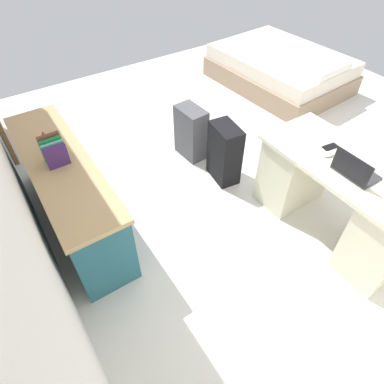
% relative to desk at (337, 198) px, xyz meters
% --- Properties ---
extents(ground_plane, '(5.99, 5.99, 0.00)m').
position_rel_desk_xyz_m(ground_plane, '(1.20, -0.21, -0.39)').
color(ground_plane, silver).
extents(desk, '(1.44, 0.66, 0.76)m').
position_rel_desk_xyz_m(desk, '(0.00, 0.00, 0.00)').
color(desk, beige).
rests_on(desk, ground_plane).
extents(credenza, '(1.80, 0.48, 0.74)m').
position_rel_desk_xyz_m(credenza, '(1.36, 1.90, -0.03)').
color(credenza, '#235B6B').
rests_on(credenza, ground_plane).
extents(bed, '(1.99, 1.52, 0.58)m').
position_rel_desk_xyz_m(bed, '(2.31, -1.61, -0.15)').
color(bed, gray).
rests_on(bed, ground_plane).
extents(suitcase_black, '(0.39, 0.27, 0.64)m').
position_rel_desk_xyz_m(suitcase_black, '(1.10, 0.37, -0.08)').
color(suitcase_black, black).
rests_on(suitcase_black, ground_plane).
extents(suitcase_spare_grey, '(0.37, 0.24, 0.60)m').
position_rel_desk_xyz_m(suitcase_spare_grey, '(1.62, 0.44, -0.10)').
color(suitcase_spare_grey, '#4C4C51').
rests_on(suitcase_spare_grey, ground_plane).
extents(laptop, '(0.31, 0.22, 0.21)m').
position_rel_desk_xyz_m(laptop, '(-0.08, 0.09, 0.41)').
color(laptop, '#333338').
rests_on(laptop, desk).
extents(computer_mouse, '(0.06, 0.10, 0.03)m').
position_rel_desk_xyz_m(computer_mouse, '(0.18, 0.05, 0.38)').
color(computer_mouse, white).
rests_on(computer_mouse, desk).
extents(cell_phone_by_mouse, '(0.08, 0.14, 0.01)m').
position_rel_desk_xyz_m(cell_phone_by_mouse, '(0.25, -0.05, 0.37)').
color(cell_phone_by_mouse, black).
rests_on(cell_phone_by_mouse, desk).
extents(book_row, '(0.15, 0.17, 0.23)m').
position_rel_desk_xyz_m(book_row, '(1.35, 1.90, 0.44)').
color(book_row, '#3F225C').
rests_on(book_row, credenza).
extents(figurine_small, '(0.08, 0.08, 0.11)m').
position_rel_desk_xyz_m(figurine_small, '(1.67, 1.90, 0.40)').
color(figurine_small, red).
rests_on(figurine_small, credenza).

